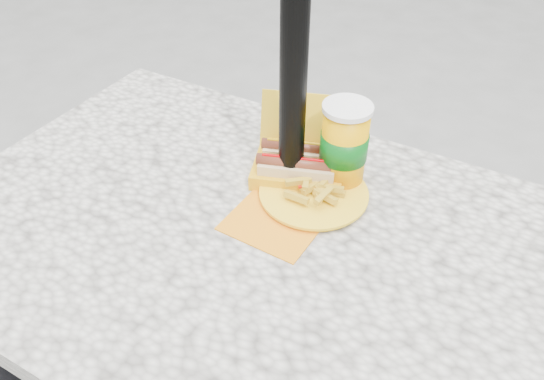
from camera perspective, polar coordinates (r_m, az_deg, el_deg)
The scene contains 5 objects.
picnic_table at distance 1.05m, azimuth -2.25°, elevation -8.54°, with size 1.20×0.80×0.75m.
umbrella_pole at distance 0.90m, azimuth 2.51°, elevation 18.53°, with size 0.05×0.05×2.20m, color black.
hotdog_box at distance 1.07m, azimuth 2.89°, elevation 2.94°, with size 0.22×0.21×0.15m.
fries_plate at distance 1.03m, azimuth 4.18°, elevation -0.40°, with size 0.23×0.29×0.04m.
soda_cup at distance 1.03m, azimuth 7.74°, elevation 4.76°, with size 0.09×0.09×0.18m.
Camera 1 is at (0.38, -0.59, 1.42)m, focal length 35.00 mm.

